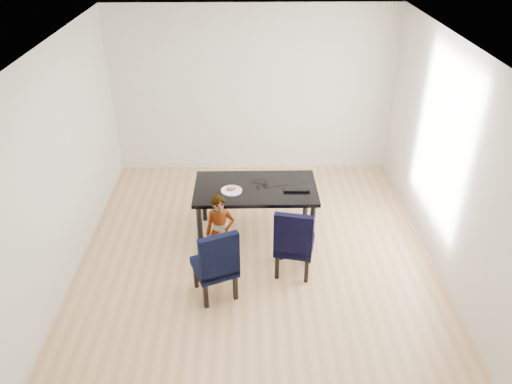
{
  "coord_description": "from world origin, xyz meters",
  "views": [
    {
      "loc": [
        -0.11,
        -5.14,
        4.0
      ],
      "look_at": [
        0.0,
        0.2,
        0.85
      ],
      "focal_mm": 35.0,
      "sensor_mm": 36.0,
      "label": 1
    }
  ],
  "objects_px": {
    "chair_right": "(295,239)",
    "laptop": "(296,187)",
    "chair_left": "(214,261)",
    "dining_table": "(256,211)",
    "child": "(220,232)",
    "plate": "(231,191)"
  },
  "relations": [
    {
      "from": "chair_right",
      "to": "plate",
      "type": "xyz_separation_m",
      "value": [
        -0.77,
        0.68,
        0.29
      ]
    },
    {
      "from": "dining_table",
      "to": "chair_left",
      "type": "height_order",
      "value": "chair_left"
    },
    {
      "from": "dining_table",
      "to": "chair_right",
      "type": "height_order",
      "value": "chair_right"
    },
    {
      "from": "chair_left",
      "to": "child",
      "type": "xyz_separation_m",
      "value": [
        0.05,
        0.53,
        0.03
      ]
    },
    {
      "from": "chair_right",
      "to": "child",
      "type": "height_order",
      "value": "child"
    },
    {
      "from": "child",
      "to": "plate",
      "type": "height_order",
      "value": "child"
    },
    {
      "from": "dining_table",
      "to": "chair_left",
      "type": "xyz_separation_m",
      "value": [
        -0.49,
        -1.18,
        0.09
      ]
    },
    {
      "from": "dining_table",
      "to": "laptop",
      "type": "distance_m",
      "value": 0.66
    },
    {
      "from": "child",
      "to": "chair_right",
      "type": "bearing_deg",
      "value": -14.01
    },
    {
      "from": "chair_left",
      "to": "chair_right",
      "type": "relative_size",
      "value": 1.0
    },
    {
      "from": "chair_right",
      "to": "child",
      "type": "xyz_separation_m",
      "value": [
        -0.9,
        0.13,
        0.03
      ]
    },
    {
      "from": "chair_left",
      "to": "chair_right",
      "type": "bearing_deg",
      "value": 0.62
    },
    {
      "from": "dining_table",
      "to": "chair_right",
      "type": "distance_m",
      "value": 0.91
    },
    {
      "from": "chair_left",
      "to": "child",
      "type": "distance_m",
      "value": 0.53
    },
    {
      "from": "plate",
      "to": "chair_right",
      "type": "bearing_deg",
      "value": -41.63
    },
    {
      "from": "chair_right",
      "to": "laptop",
      "type": "distance_m",
      "value": 0.8
    },
    {
      "from": "child",
      "to": "laptop",
      "type": "height_order",
      "value": "child"
    },
    {
      "from": "chair_right",
      "to": "plate",
      "type": "bearing_deg",
      "value": 150.72
    },
    {
      "from": "chair_right",
      "to": "plate",
      "type": "height_order",
      "value": "chair_right"
    },
    {
      "from": "chair_right",
      "to": "laptop",
      "type": "height_order",
      "value": "chair_right"
    },
    {
      "from": "chair_right",
      "to": "laptop",
      "type": "relative_size",
      "value": 2.73
    },
    {
      "from": "child",
      "to": "laptop",
      "type": "relative_size",
      "value": 2.88
    }
  ]
}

